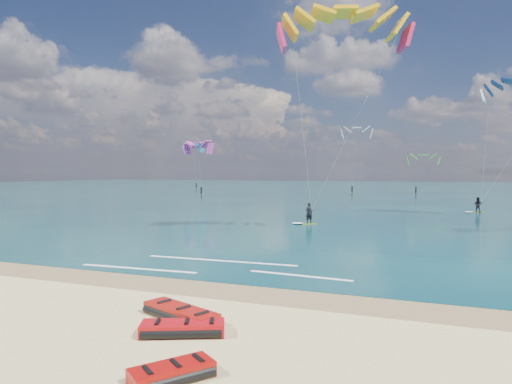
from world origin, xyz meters
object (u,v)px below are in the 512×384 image
packed_kite_left (183,335)px  kitesurfer_far (500,140)px  packed_kite_right (172,380)px  kitesurfer_main (325,116)px  packed_kite_mid (181,319)px

packed_kite_left → kitesurfer_far: size_ratio=0.17×
packed_kite_left → packed_kite_right: size_ratio=1.25×
kitesurfer_main → kitesurfer_far: size_ratio=1.16×
packed_kite_right → kitesurfer_main: bearing=41.7°
packed_kite_mid → kitesurfer_main: kitesurfer_main is taller
kitesurfer_main → kitesurfer_far: kitesurfer_main is taller
packed_kite_left → packed_kite_mid: (-0.74, 1.16, 0.00)m
packed_kite_right → kitesurfer_far: 47.12m
packed_kite_right → kitesurfer_main: size_ratio=0.12×
packed_kite_left → kitesurfer_main: size_ratio=0.15×
kitesurfer_main → kitesurfer_far: bearing=17.4°
packed_kite_mid → packed_kite_left: bearing=-35.7°
packed_kite_left → kitesurfer_far: kitesurfer_far is taller
packed_kite_mid → kitesurfer_far: bearing=93.0°
packed_kite_mid → kitesurfer_far: 44.18m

